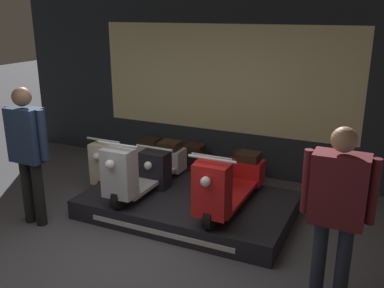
% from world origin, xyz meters
% --- Properties ---
extents(ground_plane, '(30.00, 30.00, 0.00)m').
position_xyz_m(ground_plane, '(0.00, 0.00, 0.00)').
color(ground_plane, '#4C4C51').
extents(shop_wall_back, '(7.79, 0.09, 3.20)m').
position_xyz_m(shop_wall_back, '(0.00, 3.13, 1.60)').
color(shop_wall_back, '#23282D').
rests_on(shop_wall_back, ground_plane).
extents(display_platform, '(2.70, 1.58, 0.26)m').
position_xyz_m(display_platform, '(0.19, 1.38, 0.13)').
color(display_platform, black).
rests_on(display_platform, ground_plane).
extents(scooter_display_left, '(0.55, 1.71, 0.84)m').
position_xyz_m(scooter_display_left, '(-0.41, 1.32, 0.57)').
color(scooter_display_left, black).
rests_on(scooter_display_left, display_platform).
extents(scooter_display_right, '(0.55, 1.71, 0.84)m').
position_xyz_m(scooter_display_right, '(0.80, 1.32, 0.57)').
color(scooter_display_right, black).
rests_on(scooter_display_right, display_platform).
extents(scooter_backrow_0, '(0.55, 1.71, 0.84)m').
position_xyz_m(scooter_backrow_0, '(-1.19, 2.07, 0.31)').
color(scooter_backrow_0, black).
rests_on(scooter_backrow_0, ground_plane).
extents(scooter_backrow_1, '(0.55, 1.71, 0.84)m').
position_xyz_m(scooter_backrow_1, '(-0.35, 2.07, 0.31)').
color(scooter_backrow_1, black).
rests_on(scooter_backrow_1, ground_plane).
extents(scooter_backrow_2, '(0.55, 1.71, 0.84)m').
position_xyz_m(scooter_backrow_2, '(0.49, 2.07, 0.31)').
color(scooter_backrow_2, black).
rests_on(scooter_backrow_2, ground_plane).
extents(person_left_browsing, '(0.59, 0.24, 1.75)m').
position_xyz_m(person_left_browsing, '(-1.45, 0.34, 1.04)').
color(person_left_browsing, black).
rests_on(person_left_browsing, ground_plane).
extents(person_right_browsing, '(0.63, 0.26, 1.69)m').
position_xyz_m(person_right_browsing, '(2.14, 0.34, 1.01)').
color(person_right_browsing, '#232838').
rests_on(person_right_browsing, ground_plane).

